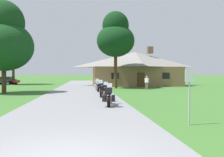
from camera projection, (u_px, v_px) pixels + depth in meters
The scene contains 16 objects.
ground_plane at pixel (80, 92), 25.09m from camera, with size 500.00×500.00×0.00m, color #386628.
asphalt_driveway at pixel (80, 93), 23.11m from camera, with size 6.40×80.00×0.06m, color slate.
motorcycle_orange_nearest_to_camera at pixel (109, 97), 13.83m from camera, with size 0.90×2.08×1.30m.
motorcycle_blue_second_in_row at pixel (106, 93), 16.56m from camera, with size 0.68×2.08×1.30m.
motorcycle_white_third_in_row at pixel (101, 90), 19.44m from camera, with size 0.66×2.08×1.30m.
motorcycle_green_fourth_in_row at pixel (102, 88), 21.89m from camera, with size 0.66×2.08×1.30m.
motorcycle_yellow_fifth_in_row at pixel (98, 86), 24.73m from camera, with size 0.72×2.08×1.30m.
motorcycle_green_farthest_in_row at pixel (97, 85), 27.12m from camera, with size 0.73×2.08×1.30m.
stone_lodge at pixel (135, 68), 38.14m from camera, with size 14.36×8.27×6.34m.
bystander_white_shirt_near_lodge at pixel (147, 82), 28.86m from camera, with size 0.44×0.40×1.67m.
metal_signpost_roadside at pixel (189, 90), 8.99m from camera, with size 0.36×0.06×2.14m.
tree_left_near at pixel (4, 39), 23.27m from camera, with size 5.82×5.82×9.20m.
tree_by_lodge_front at pixel (116, 36), 31.08m from camera, with size 5.00×5.00×10.17m.
tree_left_far at pixel (13, 47), 41.57m from camera, with size 6.18×6.18×10.63m.
parked_navy_suv_far_left at pixel (8, 80), 43.00m from camera, with size 1.99×4.64×1.40m.
parked_red_sedan_far_left at pixel (6, 81), 42.18m from camera, with size 4.39×2.32×1.20m.
Camera 1 is at (0.52, -5.28, 1.98)m, focal length 37.73 mm.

